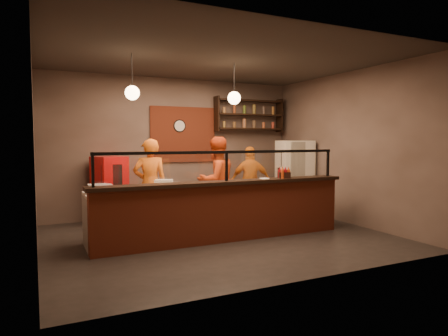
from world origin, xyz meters
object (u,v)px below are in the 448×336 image
cook_left (150,185)px  cook_right (251,182)px  fridge (294,177)px  cook_mid (216,181)px  red_cooler (110,190)px  pizza_dough (214,187)px  pepper_mill (279,173)px  wall_clock (179,126)px  condiment_caddy (284,175)px

cook_left → cook_right: cook_left is taller
fridge → cook_mid: bearing=-161.8°
fridge → red_cooler: 4.26m
cook_mid → pizza_dough: size_ratio=3.38×
cook_left → pepper_mill: bearing=156.2°
cook_left → cook_right: (2.48, 0.42, -0.09)m
cook_right → red_cooler: size_ratio=1.14×
pizza_dough → cook_right: bearing=40.8°
cook_right → wall_clock: bearing=-17.3°
cook_left → cook_mid: (1.40, -0.04, 0.02)m
cook_right → red_cooler: bearing=5.2°
cook_mid → condiment_caddy: 1.58m
pepper_mill → condiment_caddy: bearing=-35.2°
condiment_caddy → wall_clock: bearing=111.3°
cook_left → red_cooler: (-0.59, 1.06, -0.19)m
pepper_mill → wall_clock: bearing=110.2°
wall_clock → cook_right: size_ratio=0.19×
red_cooler → pepper_mill: red_cooler is taller
fridge → wall_clock: bearing=166.4°
pepper_mill → fridge: bearing=46.9°
cook_right → pizza_dough: cook_right is taller
cook_right → red_cooler: (-3.07, 0.64, -0.10)m
wall_clock → pizza_dough: 2.56m
cook_mid → red_cooler: 2.28m
fridge → condiment_caddy: bearing=-120.1°
cook_left → pepper_mill: cook_left is taller
condiment_caddy → pepper_mill: 0.11m
cook_mid → cook_right: size_ratio=1.13×
red_cooler → condiment_caddy: red_cooler is taller
wall_clock → condiment_caddy: bearing=-68.7°
cook_mid → condiment_caddy: size_ratio=8.89×
pizza_dough → pepper_mill: bearing=-22.2°
wall_clock → cook_mid: (0.31, -1.41, -1.18)m
red_cooler → condiment_caddy: 3.72m
wall_clock → cook_left: size_ratio=0.17×
red_cooler → cook_right: bearing=-34.9°
cook_left → pepper_mill: size_ratio=9.29×
cook_mid → pizza_dough: cook_mid is taller
cook_left → condiment_caddy: 2.59m
wall_clock → pepper_mill: bearing=-69.8°
wall_clock → cook_left: (-1.08, -1.37, -1.20)m
cook_mid → red_cooler: cook_mid is taller
condiment_caddy → cook_right: bearing=80.3°
cook_left → red_cooler: bearing=-51.6°
cook_right → pizza_dough: (-1.52, -1.31, 0.10)m
fridge → pepper_mill: bearing=-122.7°
fridge → pepper_mill: fridge is taller
red_cooler → pizza_dough: bearing=-74.5°
cook_left → condiment_caddy: bearing=156.1°
wall_clock → condiment_caddy: (1.08, -2.77, -0.98)m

